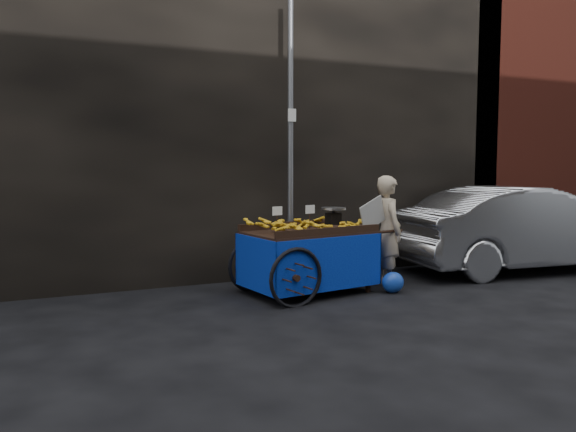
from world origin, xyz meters
name	(u,v)px	position (x,y,z in m)	size (l,w,h in m)	color
ground	(312,303)	(0.00, 0.00, 0.00)	(80.00, 80.00, 0.00)	black
building_wall	(263,116)	(0.39, 2.60, 2.50)	(13.50, 2.00, 5.00)	black
street_pole	(290,143)	(0.30, 1.30, 2.01)	(0.12, 0.10, 4.00)	slate
banana_cart	(305,238)	(0.15, 0.50, 0.74)	(2.32, 1.31, 1.20)	black
vendor	(388,231)	(1.40, 0.44, 0.78)	(0.85, 0.60, 1.55)	#C3AF91
plastic_bag	(393,282)	(1.22, 0.05, 0.14)	(0.31, 0.25, 0.28)	#1740B2
parked_car	(523,229)	(4.06, 0.54, 0.68)	(1.44, 4.12, 1.36)	silver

